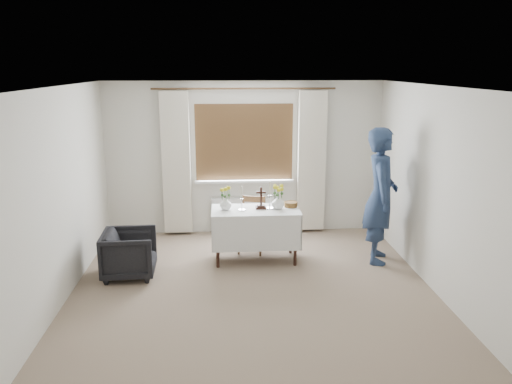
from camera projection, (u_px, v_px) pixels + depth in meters
ground at (254, 297)px, 6.07m from camera, size 5.00×5.00×0.00m
altar_table at (256, 235)px, 7.12m from camera, size 1.24×0.64×0.76m
wooden_chair at (252, 225)px, 7.45m from camera, size 0.47×0.47×0.83m
armchair at (129, 254)px, 6.60m from camera, size 0.71×0.69×0.62m
person at (381, 196)px, 6.98m from camera, size 0.62×0.79×1.92m
radiator at (245, 215)px, 8.33m from camera, size 1.10×0.10×0.60m
wooden_cross at (261, 198)px, 7.02m from camera, size 0.15×0.11×0.32m
candlestick_left at (242, 198)px, 6.94m from camera, size 0.13×0.13×0.35m
candlestick_right at (270, 195)px, 7.01m from camera, size 0.15×0.15×0.40m
flower_vase_left at (226, 204)px, 6.99m from camera, size 0.22×0.22×0.18m
flower_vase_right at (278, 202)px, 7.03m from camera, size 0.22×0.22×0.19m
wicker_basket at (291, 204)px, 7.15m from camera, size 0.20×0.20×0.07m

